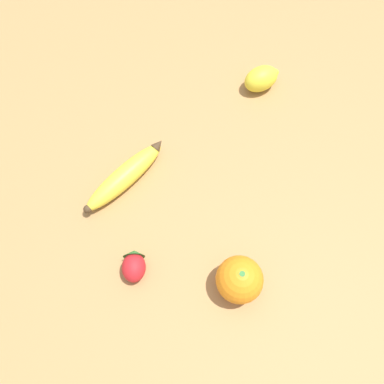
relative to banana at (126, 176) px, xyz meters
name	(u,v)px	position (x,y,z in m)	size (l,w,h in m)	color
ground_plane	(192,166)	(0.05, -0.13, -0.02)	(3.00, 3.00, 0.00)	#A87A47
banana	(126,176)	(0.00, 0.00, 0.00)	(0.19, 0.16, 0.04)	yellow
orange	(239,280)	(-0.19, -0.24, 0.02)	(0.08, 0.08, 0.08)	orange
strawberry	(134,265)	(-0.18, -0.05, 0.00)	(0.07, 0.05, 0.04)	red
lemon	(261,79)	(0.29, -0.27, 0.01)	(0.09, 0.10, 0.06)	yellow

